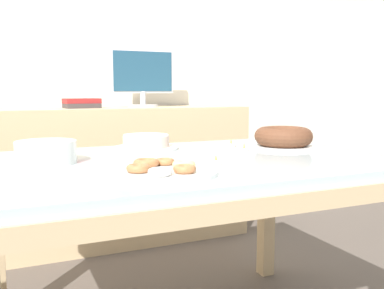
{
  "coord_description": "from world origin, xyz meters",
  "views": [
    {
      "loc": [
        -0.61,
        -1.47,
        1.01
      ],
      "look_at": [
        0.01,
        -0.05,
        0.81
      ],
      "focal_mm": 40.0,
      "sensor_mm": 36.0,
      "label": 1
    }
  ],
  "objects": [
    {
      "name": "tealight_near_cakes",
      "position": [
        0.06,
        -0.16,
        0.76
      ],
      "size": [
        0.04,
        0.04,
        0.04
      ],
      "color": "silver",
      "rests_on": "dining_table"
    },
    {
      "name": "tealight_right_edge",
      "position": [
        -0.43,
        0.28,
        0.76
      ],
      "size": [
        0.04,
        0.04,
        0.04
      ],
      "color": "silver",
      "rests_on": "dining_table"
    },
    {
      "name": "wall_back",
      "position": [
        0.0,
        1.59,
        1.3
      ],
      "size": [
        8.0,
        0.1,
        2.6
      ],
      "primitive_type": "cube",
      "color": "silver",
      "rests_on": "ground"
    },
    {
      "name": "tealight_left_edge",
      "position": [
        0.3,
        0.07,
        0.76
      ],
      "size": [
        0.04,
        0.04,
        0.04
      ],
      "color": "silver",
      "rests_on": "dining_table"
    },
    {
      "name": "dining_table",
      "position": [
        0.0,
        0.0,
        0.66
      ],
      "size": [
        1.47,
        1.01,
        0.75
      ],
      "color": "silver",
      "rests_on": "ground"
    },
    {
      "name": "tealight_centre",
      "position": [
        0.33,
        0.23,
        0.76
      ],
      "size": [
        0.04,
        0.04,
        0.04
      ],
      "color": "silver",
      "rests_on": "dining_table"
    },
    {
      "name": "plate_stack",
      "position": [
        -0.48,
        0.1,
        0.79
      ],
      "size": [
        0.21,
        0.21,
        0.08
      ],
      "color": "white",
      "rests_on": "dining_table"
    },
    {
      "name": "book_stack",
      "position": [
        -0.16,
        1.29,
        0.93
      ],
      "size": [
        0.23,
        0.18,
        0.06
      ],
      "color": "#3F3838",
      "rests_on": "sideboard"
    },
    {
      "name": "sideboard",
      "position": [
        0.0,
        1.29,
        0.45
      ],
      "size": [
        1.86,
        0.44,
        0.9
      ],
      "color": "#D1B284",
      "rests_on": "ground"
    },
    {
      "name": "computer_monitor",
      "position": [
        0.24,
        1.28,
        1.09
      ],
      "size": [
        0.42,
        0.2,
        0.38
      ],
      "color": "silver",
      "rests_on": "sideboard"
    },
    {
      "name": "cake_chocolate_round",
      "position": [
        -0.05,
        0.31,
        0.78
      ],
      "size": [
        0.28,
        0.28,
        0.06
      ],
      "color": "white",
      "rests_on": "dining_table"
    },
    {
      "name": "cake_golden_bundt",
      "position": [
        0.52,
        0.1,
        0.8
      ],
      "size": [
        0.26,
        0.26,
        0.09
      ],
      "color": "white",
      "rests_on": "dining_table"
    },
    {
      "name": "pastry_platter",
      "position": [
        -0.18,
        -0.25,
        0.77
      ],
      "size": [
        0.35,
        0.35,
        0.04
      ],
      "color": "white",
      "rests_on": "dining_table"
    }
  ]
}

